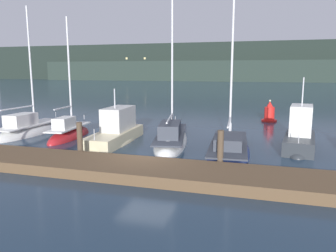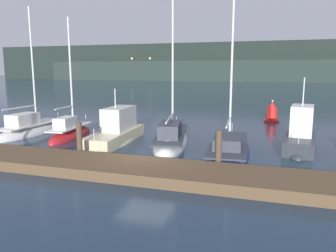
% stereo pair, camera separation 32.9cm
% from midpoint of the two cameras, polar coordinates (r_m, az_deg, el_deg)
% --- Properties ---
extents(ground_plane, '(400.00, 400.00, 0.00)m').
position_cam_midpoint_polar(ground_plane, '(15.80, -4.38, -6.48)').
color(ground_plane, '#1E3347').
extents(dock, '(29.64, 2.80, 0.45)m').
position_cam_midpoint_polar(dock, '(14.21, -6.85, -7.44)').
color(dock, brown).
rests_on(dock, ground).
extents(mooring_pile_1, '(0.28, 0.28, 1.84)m').
position_cam_midpoint_polar(mooring_pile_1, '(17.05, -15.63, -2.42)').
color(mooring_pile_1, '#4C3D2D').
rests_on(mooring_pile_1, ground).
extents(mooring_pile_2, '(0.28, 0.28, 1.80)m').
position_cam_midpoint_polar(mooring_pile_2, '(14.66, 8.47, -4.20)').
color(mooring_pile_2, '#4C3D2D').
rests_on(mooring_pile_2, ground).
extents(sailboat_berth_1, '(1.99, 6.52, 9.37)m').
position_cam_midpoint_polar(sailboat_berth_1, '(24.77, -23.36, -0.95)').
color(sailboat_berth_1, white).
rests_on(sailboat_berth_1, ground).
extents(sailboat_berth_2, '(1.94, 5.14, 8.39)m').
position_cam_midpoint_polar(sailboat_berth_2, '(22.55, -17.24, -1.54)').
color(sailboat_berth_2, red).
rests_on(sailboat_berth_2, ground).
extents(motorboat_berth_3, '(2.08, 6.44, 3.78)m').
position_cam_midpoint_polar(motorboat_berth_3, '(20.48, -9.54, -1.66)').
color(motorboat_berth_3, beige).
rests_on(motorboat_berth_3, ground).
extents(sailboat_berth_4, '(3.55, 8.68, 10.43)m').
position_cam_midpoint_polar(sailboat_berth_4, '(20.12, 0.07, -2.50)').
color(sailboat_berth_4, white).
rests_on(sailboat_berth_4, ground).
extents(sailboat_berth_5, '(2.75, 8.13, 10.26)m').
position_cam_midpoint_polar(sailboat_berth_5, '(17.93, 10.01, -4.23)').
color(sailboat_berth_5, navy).
rests_on(sailboat_berth_5, ground).
extents(motorboat_berth_6, '(2.27, 5.04, 4.56)m').
position_cam_midpoint_polar(motorboat_berth_6, '(19.82, 21.48, -2.39)').
color(motorboat_berth_6, '#2D3338').
rests_on(motorboat_berth_6, ground).
extents(channel_buoy, '(1.27, 1.27, 1.88)m').
position_cam_midpoint_polar(channel_buoy, '(29.45, 16.94, 2.08)').
color(channel_buoy, red).
rests_on(channel_buoy, ground).
extents(hillside_backdrop, '(240.00, 23.00, 15.21)m').
position_cam_midpoint_polar(hillside_backdrop, '(138.55, 13.33, 10.58)').
color(hillside_backdrop, '#1E2823').
rests_on(hillside_backdrop, ground).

